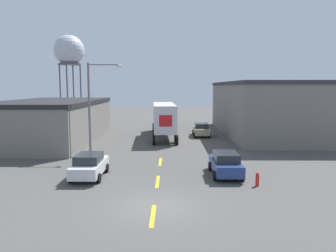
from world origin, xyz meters
name	(u,v)px	position (x,y,z in m)	size (l,w,h in m)	color
ground_plane	(154,207)	(0.00, 0.00, 0.00)	(160.00, 160.00, 0.00)	#4C4947
road_centerline	(158,181)	(0.00, 4.39, 0.00)	(0.20, 13.77, 0.01)	yellow
warehouse_left	(53,121)	(-12.26, 20.13, 2.27)	(9.42, 18.65, 4.53)	slate
warehouse_right	(274,108)	(13.95, 25.87, 3.32)	(12.81, 22.84, 6.63)	slate
semi_truck	(164,117)	(-0.02, 22.94, 2.38)	(3.30, 12.98, 4.05)	black
parked_car_right_far	(201,129)	(4.57, 23.81, 0.82)	(1.98, 4.21, 1.60)	tan
parked_car_left_near	(89,165)	(-4.57, 5.35, 0.82)	(1.98, 4.21, 1.60)	silver
parked_car_right_near	(226,164)	(4.57, 5.91, 0.82)	(1.98, 4.21, 1.60)	navy
water_tower	(69,51)	(-20.49, 53.94, 13.44)	(6.29, 6.29, 16.76)	#47474C
street_lamp	(93,101)	(-5.96, 12.86, 4.72)	(3.07, 0.32, 8.05)	slate
fire_hydrant	(257,179)	(6.10, 3.53, 0.41)	(0.22, 0.22, 0.83)	red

